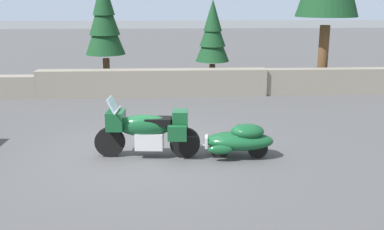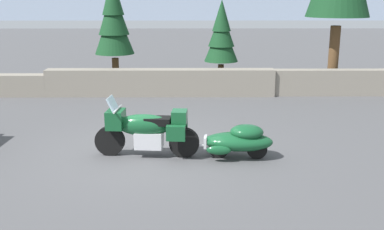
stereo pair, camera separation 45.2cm
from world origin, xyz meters
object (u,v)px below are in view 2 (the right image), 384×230
car_shaped_trailer (239,140)px  pine_tree_secondary (221,34)px  touring_motorcycle (146,129)px  pine_tree_far_right (113,19)px

car_shaped_trailer → pine_tree_secondary: size_ratio=0.67×
touring_motorcycle → car_shaped_trailer: size_ratio=1.04×
pine_tree_secondary → pine_tree_far_right: 3.94m
car_shaped_trailer → pine_tree_far_right: (-3.79, 7.38, 2.22)m
pine_tree_secondary → car_shaped_trailer: bearing=-90.9°
pine_tree_secondary → touring_motorcycle: bearing=-106.3°
car_shaped_trailer → pine_tree_far_right: bearing=117.2°
car_shaped_trailer → pine_tree_far_right: 8.58m
touring_motorcycle → pine_tree_secondary: (2.12, 7.28, 1.46)m
touring_motorcycle → pine_tree_far_right: 7.70m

